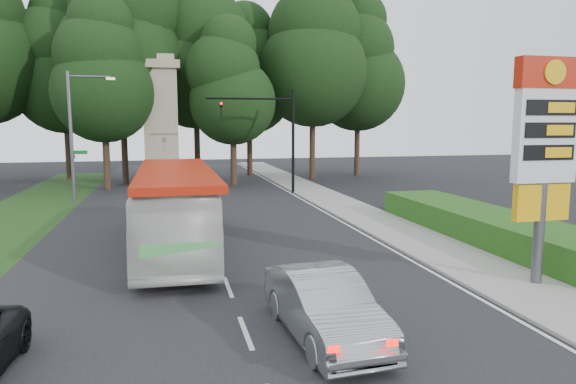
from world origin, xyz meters
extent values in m
plane|color=black|center=(0.00, 0.00, 0.00)|extent=(120.00, 120.00, 0.00)
cube|color=black|center=(0.00, 12.00, 0.01)|extent=(14.00, 80.00, 0.02)
cube|color=gray|center=(8.50, 12.00, 0.06)|extent=(3.00, 80.00, 0.12)
cube|color=#193814|center=(-9.50, 18.00, 0.01)|extent=(5.00, 50.00, 0.02)
cube|color=#204813|center=(11.50, 8.00, 0.60)|extent=(3.00, 14.00, 1.20)
cylinder|color=#59595E|center=(9.20, 2.00, 1.60)|extent=(0.32, 0.32, 3.20)
cube|color=#E9A80C|center=(9.20, 2.00, 2.60)|extent=(1.80, 0.25, 1.10)
cube|color=silver|center=(9.20, 2.00, 4.60)|extent=(2.00, 0.35, 2.80)
cube|color=#AD1C09|center=(9.20, 2.00, 6.40)|extent=(2.10, 0.40, 0.90)
cylinder|color=#E9A80C|center=(9.20, 1.78, 6.40)|extent=(0.70, 0.05, 0.70)
cube|color=black|center=(9.20, 1.81, 5.40)|extent=(1.70, 0.04, 0.45)
cube|color=black|center=(9.20, 1.81, 4.75)|extent=(1.70, 0.04, 0.45)
cube|color=black|center=(9.20, 1.81, 4.10)|extent=(1.70, 0.04, 0.45)
cylinder|color=black|center=(7.00, 24.00, 3.60)|extent=(0.20, 0.20, 7.20)
cylinder|color=black|center=(4.00, 24.00, 6.60)|extent=(6.00, 0.14, 0.14)
imported|color=black|center=(2.00, 24.00, 6.35)|extent=(0.18, 0.22, 1.10)
sphere|color=#FF0C05|center=(2.00, 23.85, 6.25)|extent=(0.18, 0.18, 0.18)
cylinder|color=#59595E|center=(-7.20, 22.00, 4.00)|extent=(0.20, 0.20, 8.00)
cylinder|color=#59595E|center=(-6.00, 22.00, 7.70)|extent=(2.40, 0.12, 0.12)
cube|color=#FFE599|center=(-4.80, 22.00, 7.60)|extent=(0.50, 0.22, 0.14)
cube|color=#0C591E|center=(-6.75, 22.00, 3.20)|extent=(0.85, 0.04, 0.22)
cube|color=#0C591E|center=(-7.20, 22.45, 2.90)|extent=(0.04, 0.85, 0.22)
cube|color=gray|center=(-2.00, 30.00, 4.50)|extent=(2.50, 2.50, 9.00)
cube|color=gray|center=(-2.00, 30.00, 9.30)|extent=(3.00, 3.00, 0.60)
cube|color=gray|center=(-2.00, 30.00, 9.80)|extent=(2.20, 2.20, 0.50)
cylinder|color=#2D2116|center=(-10.00, 37.00, 2.70)|extent=(0.50, 0.50, 5.40)
sphere|color=black|center=(-10.00, 37.00, 8.25)|extent=(8.40, 8.40, 8.40)
sphere|color=black|center=(-10.00, 37.00, 11.25)|extent=(7.20, 7.20, 7.20)
sphere|color=black|center=(-10.00, 37.00, 13.80)|extent=(5.40, 5.40, 5.40)
cylinder|color=#2D2116|center=(-5.00, 33.00, 3.24)|extent=(0.50, 0.50, 6.48)
sphere|color=black|center=(-5.00, 33.00, 9.90)|extent=(10.08, 10.08, 10.08)
sphere|color=black|center=(-5.00, 33.00, 13.50)|extent=(8.64, 8.64, 8.64)
cylinder|color=#2D2116|center=(1.00, 35.00, 2.97)|extent=(0.50, 0.50, 5.94)
sphere|color=black|center=(1.00, 35.00, 9.08)|extent=(9.24, 9.24, 9.24)
sphere|color=black|center=(1.00, 35.00, 12.38)|extent=(7.92, 7.92, 7.92)
sphere|color=black|center=(1.00, 35.00, 15.18)|extent=(5.94, 5.94, 5.94)
cylinder|color=#2D2116|center=(6.00, 37.00, 2.61)|extent=(0.50, 0.50, 5.22)
sphere|color=black|center=(6.00, 37.00, 7.97)|extent=(8.12, 8.12, 8.12)
sphere|color=black|center=(6.00, 37.00, 10.88)|extent=(6.96, 6.96, 6.96)
sphere|color=black|center=(6.00, 37.00, 13.34)|extent=(5.22, 5.22, 5.22)
cylinder|color=#2D2116|center=(11.00, 33.00, 3.06)|extent=(0.50, 0.50, 6.12)
sphere|color=black|center=(11.00, 33.00, 9.35)|extent=(9.52, 9.52, 9.52)
sphere|color=black|center=(11.00, 33.00, 12.75)|extent=(8.16, 8.16, 8.16)
cylinder|color=#2D2116|center=(16.00, 35.00, 2.79)|extent=(0.50, 0.50, 5.58)
sphere|color=black|center=(16.00, 35.00, 8.53)|extent=(8.68, 8.68, 8.68)
sphere|color=black|center=(16.00, 35.00, 11.62)|extent=(7.44, 7.44, 7.44)
sphere|color=black|center=(16.00, 35.00, 14.26)|extent=(5.58, 5.58, 5.58)
cylinder|color=#2D2116|center=(-6.00, 29.00, 2.34)|extent=(0.50, 0.50, 4.68)
sphere|color=black|center=(-6.00, 29.00, 7.15)|extent=(7.28, 7.28, 7.28)
sphere|color=black|center=(-6.00, 29.00, 9.75)|extent=(6.24, 6.24, 6.24)
sphere|color=black|center=(-6.00, 29.00, 11.96)|extent=(4.68, 4.68, 4.68)
cylinder|color=#2D2116|center=(3.50, 29.50, 2.16)|extent=(0.50, 0.50, 4.32)
sphere|color=black|center=(3.50, 29.50, 6.60)|extent=(6.72, 6.72, 6.72)
sphere|color=black|center=(3.50, 29.50, 9.00)|extent=(5.76, 5.76, 5.76)
sphere|color=black|center=(3.50, 29.50, 11.04)|extent=(4.32, 4.32, 4.32)
imported|color=silver|center=(-1.38, 9.15, 1.60)|extent=(2.95, 11.53, 3.19)
imported|color=#989B9F|center=(1.74, -0.15, 0.78)|extent=(1.96, 4.84, 1.56)
camera|label=1|loc=(-1.71, -11.02, 4.96)|focal=32.00mm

